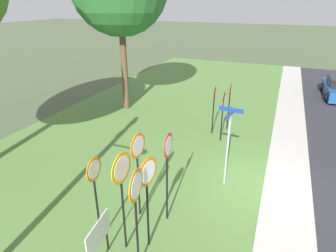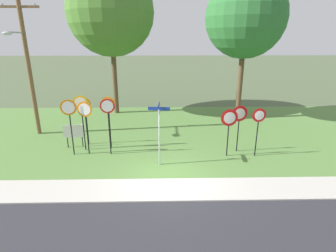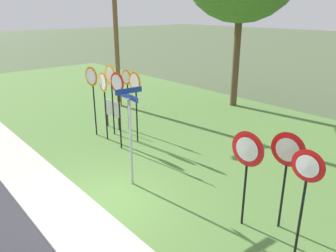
{
  "view_description": "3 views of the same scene",
  "coord_description": "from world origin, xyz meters",
  "px_view_note": "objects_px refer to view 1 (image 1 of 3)",
  "views": [
    {
      "loc": [
        -9.07,
        -0.01,
        6.13
      ],
      "look_at": [
        0.07,
        3.72,
        1.75
      ],
      "focal_mm": 30.33,
      "sensor_mm": 36.0,
      "label": 1
    },
    {
      "loc": [
        -0.19,
        -9.82,
        5.65
      ],
      "look_at": [
        0.11,
        3.39,
        1.24
      ],
      "focal_mm": 28.43,
      "sensor_mm": 36.0,
      "label": 2
    },
    {
      "loc": [
        6.91,
        -3.54,
        4.98
      ],
      "look_at": [
        -0.34,
        2.76,
        1.54
      ],
      "focal_mm": 35.05,
      "sensor_mm": 36.0,
      "label": 3
    }
  ],
  "objects_px": {
    "street_name_post": "(228,140)",
    "stop_sign_near_right": "(168,159)",
    "stop_sign_far_left": "(95,184)",
    "yield_sign_near_left": "(215,99)",
    "stop_sign_far_right": "(136,199)",
    "yield_sign_near_right": "(230,96)",
    "stop_sign_far_center": "(138,157)",
    "stop_sign_center_tall": "(148,184)",
    "yield_sign_far_left": "(224,105)",
    "stop_sign_near_left": "(122,181)",
    "notice_board": "(98,236)"
  },
  "relations": [
    {
      "from": "street_name_post",
      "to": "stop_sign_near_right",
      "type": "bearing_deg",
      "value": 159.56
    },
    {
      "from": "stop_sign_far_left",
      "to": "yield_sign_near_left",
      "type": "distance_m",
      "value": 8.01
    },
    {
      "from": "stop_sign_far_right",
      "to": "yield_sign_near_right",
      "type": "relative_size",
      "value": 1.16
    },
    {
      "from": "yield_sign_near_left",
      "to": "stop_sign_far_center",
      "type": "bearing_deg",
      "value": 168.99
    },
    {
      "from": "stop_sign_far_center",
      "to": "stop_sign_far_right",
      "type": "distance_m",
      "value": 1.92
    },
    {
      "from": "stop_sign_center_tall",
      "to": "street_name_post",
      "type": "bearing_deg",
      "value": -11.11
    },
    {
      "from": "stop_sign_far_left",
      "to": "stop_sign_center_tall",
      "type": "distance_m",
      "value": 1.36
    },
    {
      "from": "stop_sign_far_left",
      "to": "yield_sign_far_left",
      "type": "bearing_deg",
      "value": -16.64
    },
    {
      "from": "yield_sign_near_right",
      "to": "street_name_post",
      "type": "relative_size",
      "value": 0.83
    },
    {
      "from": "stop_sign_near_left",
      "to": "yield_sign_far_left",
      "type": "distance_m",
      "value": 7.31
    },
    {
      "from": "stop_sign_far_right",
      "to": "yield_sign_near_left",
      "type": "relative_size",
      "value": 1.17
    },
    {
      "from": "stop_sign_near_right",
      "to": "yield_sign_near_right",
      "type": "bearing_deg",
      "value": -8.49
    },
    {
      "from": "stop_sign_near_right",
      "to": "stop_sign_far_left",
      "type": "xyz_separation_m",
      "value": [
        -1.47,
        1.38,
        -0.22
      ]
    },
    {
      "from": "stop_sign_near_left",
      "to": "stop_sign_near_right",
      "type": "height_order",
      "value": "stop_sign_near_left"
    },
    {
      "from": "stop_sign_near_right",
      "to": "yield_sign_near_left",
      "type": "bearing_deg",
      "value": -3.52
    },
    {
      "from": "stop_sign_near_right",
      "to": "stop_sign_far_center",
      "type": "relative_size",
      "value": 1.03
    },
    {
      "from": "stop_sign_far_center",
      "to": "stop_sign_far_right",
      "type": "xyz_separation_m",
      "value": [
        -1.71,
        -0.86,
        0.05
      ]
    },
    {
      "from": "stop_sign_center_tall",
      "to": "yield_sign_far_left",
      "type": "bearing_deg",
      "value": 5.03
    },
    {
      "from": "stop_sign_far_right",
      "to": "stop_sign_center_tall",
      "type": "distance_m",
      "value": 0.74
    },
    {
      "from": "yield_sign_far_left",
      "to": "stop_sign_far_center",
      "type": "bearing_deg",
      "value": 165.18
    },
    {
      "from": "stop_sign_center_tall",
      "to": "yield_sign_near_right",
      "type": "relative_size",
      "value": 1.11
    },
    {
      "from": "yield_sign_far_left",
      "to": "notice_board",
      "type": "xyz_separation_m",
      "value": [
        -7.88,
        1.33,
        -0.96
      ]
    },
    {
      "from": "street_name_post",
      "to": "notice_board",
      "type": "xyz_separation_m",
      "value": [
        -4.54,
        2.19,
        -0.91
      ]
    },
    {
      "from": "stop_sign_far_right",
      "to": "street_name_post",
      "type": "bearing_deg",
      "value": -21.84
    },
    {
      "from": "stop_sign_near_right",
      "to": "street_name_post",
      "type": "distance_m",
      "value": 2.77
    },
    {
      "from": "stop_sign_center_tall",
      "to": "street_name_post",
      "type": "relative_size",
      "value": 0.93
    },
    {
      "from": "stop_sign_far_right",
      "to": "yield_sign_near_right",
      "type": "bearing_deg",
      "value": -8.64
    },
    {
      "from": "yield_sign_near_left",
      "to": "notice_board",
      "type": "xyz_separation_m",
      "value": [
        -8.53,
        0.76,
        -0.98
      ]
    },
    {
      "from": "stop_sign_near_right",
      "to": "notice_board",
      "type": "xyz_separation_m",
      "value": [
        -2.07,
        0.98,
        -1.25
      ]
    },
    {
      "from": "street_name_post",
      "to": "stop_sign_near_left",
      "type": "bearing_deg",
      "value": 160.75
    },
    {
      "from": "stop_sign_center_tall",
      "to": "yield_sign_near_left",
      "type": "xyz_separation_m",
      "value": [
        7.58,
        0.15,
        -0.17
      ]
    },
    {
      "from": "stop_sign_far_left",
      "to": "stop_sign_center_tall",
      "type": "xyz_separation_m",
      "value": [
        0.35,
        -1.3,
        0.12
      ]
    },
    {
      "from": "yield_sign_near_right",
      "to": "stop_sign_near_left",
      "type": "bearing_deg",
      "value": 170.87
    },
    {
      "from": "stop_sign_far_right",
      "to": "yield_sign_far_left",
      "type": "relative_size",
      "value": 1.18
    },
    {
      "from": "stop_sign_far_left",
      "to": "yield_sign_near_right",
      "type": "xyz_separation_m",
      "value": [
        8.68,
        -1.75,
        -0.05
      ]
    },
    {
      "from": "stop_sign_far_right",
      "to": "notice_board",
      "type": "distance_m",
      "value": 1.6
    },
    {
      "from": "stop_sign_far_center",
      "to": "yield_sign_near_left",
      "type": "distance_m",
      "value": 6.63
    },
    {
      "from": "street_name_post",
      "to": "notice_board",
      "type": "bearing_deg",
      "value": 159.83
    },
    {
      "from": "stop_sign_near_right",
      "to": "street_name_post",
      "type": "relative_size",
      "value": 0.98
    },
    {
      "from": "yield_sign_near_right",
      "to": "notice_board",
      "type": "relative_size",
      "value": 1.95
    },
    {
      "from": "yield_sign_near_left",
      "to": "yield_sign_near_right",
      "type": "relative_size",
      "value": 0.99
    },
    {
      "from": "stop_sign_far_left",
      "to": "street_name_post",
      "type": "distance_m",
      "value": 4.71
    },
    {
      "from": "yield_sign_far_left",
      "to": "street_name_post",
      "type": "distance_m",
      "value": 3.45
    },
    {
      "from": "stop_sign_far_left",
      "to": "yield_sign_far_left",
      "type": "xyz_separation_m",
      "value": [
        7.28,
        -1.72,
        -0.07
      ]
    },
    {
      "from": "yield_sign_near_right",
      "to": "stop_sign_center_tall",
      "type": "bearing_deg",
      "value": 174.22
    },
    {
      "from": "stop_sign_far_center",
      "to": "street_name_post",
      "type": "distance_m",
      "value": 3.33
    },
    {
      "from": "stop_sign_far_left",
      "to": "stop_sign_far_center",
      "type": "height_order",
      "value": "stop_sign_far_center"
    },
    {
      "from": "stop_sign_near_left",
      "to": "stop_sign_near_right",
      "type": "bearing_deg",
      "value": -20.06
    },
    {
      "from": "yield_sign_near_right",
      "to": "street_name_post",
      "type": "distance_m",
      "value": 4.82
    },
    {
      "from": "stop_sign_center_tall",
      "to": "yield_sign_far_left",
      "type": "height_order",
      "value": "stop_sign_center_tall"
    }
  ]
}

